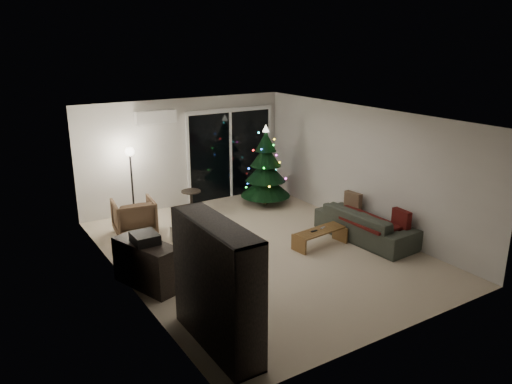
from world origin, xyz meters
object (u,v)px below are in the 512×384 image
at_px(bookshelf, 202,290).
at_px(media_cabinet, 147,264).
at_px(coffee_table, 320,238).
at_px(christmas_tree, 266,165).
at_px(sofa, 366,225).
at_px(armchair, 134,217).

distance_m(bookshelf, media_cabinet, 2.05).
relative_size(coffee_table, christmas_tree, 0.56).
bearing_deg(sofa, armchair, 51.14).
bearing_deg(coffee_table, christmas_tree, 72.30).
height_order(bookshelf, media_cabinet, bookshelf).
bearing_deg(media_cabinet, sofa, -23.52).
xyz_separation_m(media_cabinet, coffee_table, (3.32, -0.24, -0.20)).
bearing_deg(christmas_tree, coffee_table, -100.99).
bearing_deg(coffee_table, sofa, -17.78).
xyz_separation_m(armchair, coffee_table, (2.75, -2.48, -0.20)).
distance_m(media_cabinet, christmas_tree, 4.59).
relative_size(armchair, sofa, 0.39).
height_order(bookshelf, sofa, bookshelf).
relative_size(media_cabinet, coffee_table, 1.12).
height_order(sofa, christmas_tree, christmas_tree).
xyz_separation_m(armchair, christmas_tree, (3.27, 0.20, 0.58)).
bearing_deg(media_cabinet, armchair, 57.96).
bearing_deg(bookshelf, armchair, 60.87).
bearing_deg(coffee_table, bookshelf, -158.79).
bearing_deg(armchair, sofa, 151.68).
xyz_separation_m(coffee_table, christmas_tree, (0.52, 2.68, 0.78)).
bearing_deg(bookshelf, coffee_table, 6.42).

